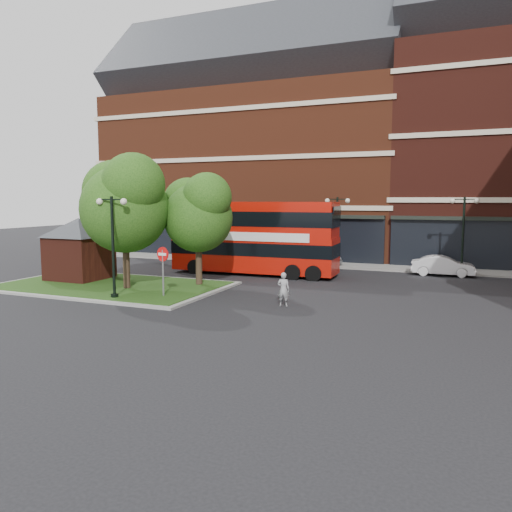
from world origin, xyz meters
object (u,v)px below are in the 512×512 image
at_px(car_silver, 317,257).
at_px(car_white, 443,266).
at_px(woman, 283,289).
at_px(bus, 254,233).

xyz_separation_m(car_silver, car_white, (8.67, -1.50, 0.01)).
xyz_separation_m(woman, car_silver, (-2.30, 14.00, -0.16)).
relative_size(car_silver, car_white, 0.95).
bearing_deg(woman, car_silver, -85.35).
bearing_deg(bus, car_white, 18.19).
height_order(car_silver, car_white, car_white).
relative_size(woman, car_silver, 0.43).
distance_m(woman, car_white, 14.03).
bearing_deg(car_silver, bus, 153.42).
bearing_deg(car_white, car_silver, 77.89).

